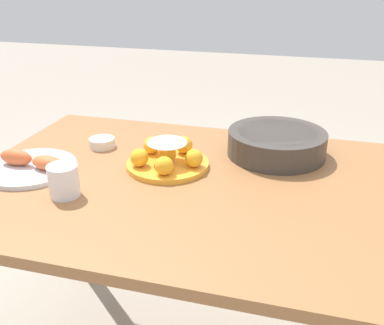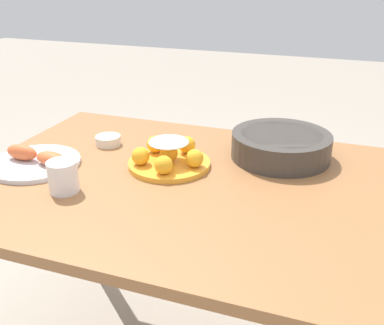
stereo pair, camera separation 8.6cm
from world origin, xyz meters
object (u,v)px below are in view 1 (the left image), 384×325
cake_plate (167,157)px  sauce_bowl (102,142)px  dining_table (217,214)px  serving_bowl (277,142)px  seafood_platter (30,166)px  cup_near (64,181)px

cake_plate → sauce_bowl: bearing=160.3°
dining_table → serving_bowl: size_ratio=4.67×
serving_bowl → sauce_bowl: size_ratio=3.65×
cake_plate → seafood_platter: bearing=-161.1°
dining_table → sauce_bowl: sauce_bowl is taller
sauce_bowl → seafood_platter: bearing=-118.8°
dining_table → cake_plate: (-0.17, 0.07, 0.13)m
serving_bowl → cup_near: (-0.51, -0.42, -0.00)m
cake_plate → serving_bowl: cake_plate is taller
dining_table → cake_plate: size_ratio=5.81×
dining_table → sauce_bowl: bearing=159.3°
dining_table → cup_near: size_ratio=16.79×
cake_plate → seafood_platter: size_ratio=0.91×
dining_table → cup_near: 0.44m
dining_table → serving_bowl: 0.32m
cake_plate → sauce_bowl: (-0.26, 0.09, -0.01)m
seafood_platter → serving_bowl: bearing=24.2°
seafood_platter → cup_near: 0.21m
serving_bowl → seafood_platter: serving_bowl is taller
dining_table → seafood_platter: bearing=-173.7°
cake_plate → seafood_platter: cake_plate is taller
serving_bowl → cake_plate: bearing=-149.7°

